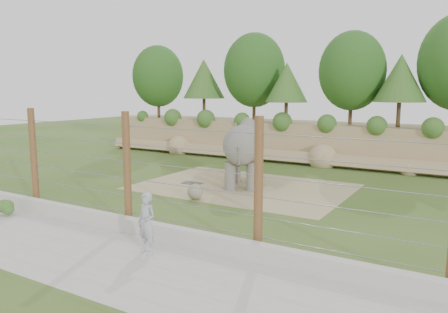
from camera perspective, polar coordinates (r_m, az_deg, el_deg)
The scene contains 11 objects.
ground at distance 19.16m, azimuth -3.07°, elevation -5.52°, with size 90.00×90.00×0.00m, color #355A1B.
back_embankment at distance 29.75m, azimuth 11.64°, elevation 7.12°, with size 30.00×5.52×8.77m.
dirt_patch at distance 21.41m, azimuth 2.52°, elevation -3.96°, with size 10.00×7.00×0.02m, color tan.
drain_grate at distance 22.13m, azimuth -4.17°, elevation -3.49°, with size 1.00×0.60×0.03m, color #262628.
elephant at distance 21.14m, azimuth 2.56°, elevation 0.24°, with size 1.69×3.94×3.19m, color #615D56, non-canonical shape.
stone_ball at distance 18.87m, azimuth -3.77°, elevation -4.61°, with size 0.69×0.69×0.69m, color gray.
retaining_wall at distance 15.35m, azimuth -13.61°, elevation -8.43°, with size 26.00×0.35×0.50m, color #AEACA3.
walkway at distance 14.15m, azimuth -19.33°, elevation -11.23°, with size 26.00×4.00×0.01m, color #AEACA3.
barrier_fence at distance 15.29m, azimuth -12.54°, elevation -1.71°, with size 20.26×0.26×4.00m.
walkway_shrub at distance 18.57m, azimuth -26.37°, elevation -5.92°, with size 0.60×0.60×0.60m, color #326125.
zookeeper at distance 12.89m, azimuth -10.08°, elevation -8.58°, with size 0.66×0.43×1.80m, color silver.
Camera 1 is at (10.35, -15.42, 4.72)m, focal length 35.00 mm.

